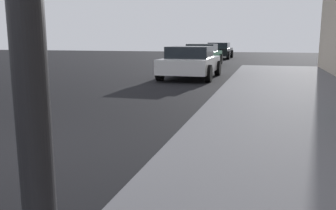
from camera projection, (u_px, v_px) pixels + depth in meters
The scene contains 5 objects.
ground_plane at pixel (10, 156), 4.77m from camera, with size 80.00×80.00×0.00m, color black.
sidewalk at pixel (332, 183), 3.71m from camera, with size 4.00×32.00×0.15m, color #5B5B60.
car_white at pixel (191, 62), 14.25m from camera, with size 2.07×4.01×1.27m.
car_green at pixel (203, 54), 21.13m from camera, with size 2.02×4.19×1.27m.
car_black at pixel (219, 50), 28.52m from camera, with size 1.96×4.46×1.27m.
Camera 1 is at (3.27, -3.83, 1.56)m, focal length 37.84 mm.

